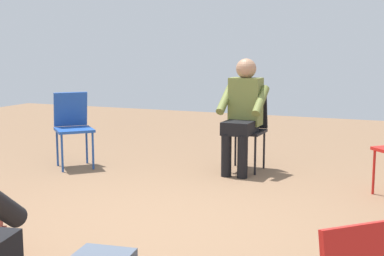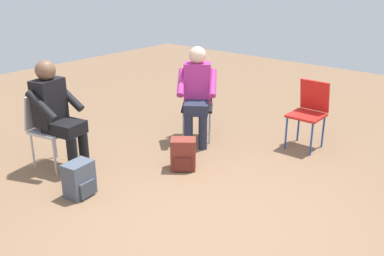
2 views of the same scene
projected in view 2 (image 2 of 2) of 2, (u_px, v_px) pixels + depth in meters
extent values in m
plane|color=brown|center=(203.00, 227.00, 3.79)|extent=(14.00, 14.00, 0.00)
cube|color=#B7B7BC|center=(53.00, 130.00, 4.83)|extent=(0.47, 0.47, 0.03)
cylinder|color=#B7B7BC|center=(77.00, 146.00, 4.98)|extent=(0.02, 0.02, 0.42)
cylinder|color=#B7B7BC|center=(55.00, 157.00, 4.70)|extent=(0.02, 0.02, 0.42)
cylinder|color=#B7B7BC|center=(55.00, 141.00, 5.13)|extent=(0.02, 0.02, 0.42)
cylinder|color=#B7B7BC|center=(33.00, 151.00, 4.85)|extent=(0.02, 0.02, 0.42)
cube|color=#B7B7BC|center=(38.00, 110.00, 4.84)|extent=(0.17, 0.39, 0.40)
cube|color=black|center=(197.00, 107.00, 5.63)|extent=(0.56, 0.56, 0.03)
cylinder|color=#B7B7BC|center=(210.00, 128.00, 5.54)|extent=(0.02, 0.02, 0.42)
cylinder|color=#B7B7BC|center=(183.00, 128.00, 5.56)|extent=(0.02, 0.02, 0.42)
cylinder|color=#B7B7BC|center=(210.00, 120.00, 5.86)|extent=(0.02, 0.02, 0.42)
cylinder|color=#B7B7BC|center=(186.00, 119.00, 5.88)|extent=(0.02, 0.02, 0.42)
cube|color=black|center=(198.00, 88.00, 5.73)|extent=(0.36, 0.30, 0.40)
cube|color=red|center=(306.00, 115.00, 5.33)|extent=(0.40, 0.40, 0.03)
cylinder|color=#1E4799|center=(311.00, 139.00, 5.18)|extent=(0.02, 0.02, 0.42)
cylinder|color=#1E4799|center=(286.00, 133.00, 5.38)|extent=(0.02, 0.02, 0.42)
cylinder|color=#1E4799|center=(323.00, 132.00, 5.43)|extent=(0.02, 0.02, 0.42)
cylinder|color=#1E4799|center=(298.00, 126.00, 5.63)|extent=(0.02, 0.02, 0.42)
cube|color=red|center=(315.00, 96.00, 5.39)|extent=(0.38, 0.10, 0.40)
cylinder|color=#23283D|center=(203.00, 132.00, 5.36)|extent=(0.11, 0.11, 0.45)
cylinder|color=#23283D|center=(189.00, 132.00, 5.37)|extent=(0.11, 0.11, 0.45)
cube|color=#23283D|center=(197.00, 106.00, 5.43)|extent=(0.49, 0.52, 0.14)
cube|color=#B22D84|center=(197.00, 83.00, 5.51)|extent=(0.40, 0.38, 0.52)
sphere|color=beige|center=(197.00, 55.00, 5.38)|extent=(0.22, 0.22, 0.22)
cylinder|color=#B22D84|center=(213.00, 83.00, 5.40)|extent=(0.31, 0.37, 0.31)
cylinder|color=#B22D84|center=(181.00, 83.00, 5.42)|extent=(0.31, 0.37, 0.31)
cylinder|color=black|center=(84.00, 151.00, 4.82)|extent=(0.11, 0.11, 0.45)
cylinder|color=black|center=(73.00, 157.00, 4.67)|extent=(0.11, 0.11, 0.45)
cube|color=black|center=(64.00, 127.00, 4.72)|extent=(0.47, 0.38, 0.14)
cube|color=black|center=(49.00, 102.00, 4.72)|extent=(0.28, 0.38, 0.52)
sphere|color=brown|center=(45.00, 70.00, 4.59)|extent=(0.22, 0.22, 0.22)
cylinder|color=black|center=(69.00, 97.00, 4.83)|extent=(0.41, 0.17, 0.31)
cylinder|color=black|center=(42.00, 106.00, 4.50)|extent=(0.41, 0.17, 0.31)
cube|color=maroon|center=(183.00, 154.00, 4.85)|extent=(0.34, 0.33, 0.36)
cube|color=maroon|center=(183.00, 160.00, 4.88)|extent=(0.31, 0.32, 0.16)
cube|color=#475160|center=(79.00, 179.00, 4.27)|extent=(0.24, 0.30, 0.36)
cube|color=#39414D|center=(80.00, 186.00, 4.30)|extent=(0.27, 0.23, 0.16)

